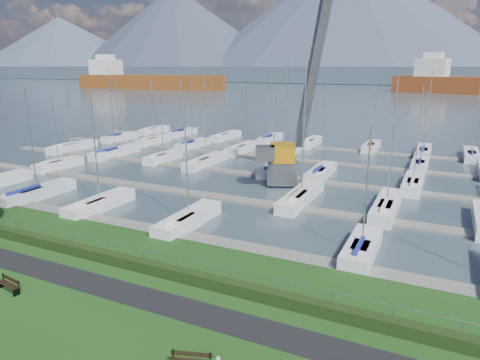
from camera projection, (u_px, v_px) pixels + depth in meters
The scene contains 11 objects.
path at pixel (126, 293), 24.18m from camera, with size 160.00×2.00×0.04m, color black.
water at pixel (420, 88), 253.43m from camera, with size 800.00×540.00×0.20m, color #3B4C57.
hedge at pixel (153, 268), 26.36m from camera, with size 80.00×0.70×0.70m, color black.
fence at pixel (156, 253), 26.49m from camera, with size 0.04×0.04×80.00m, color gray.
foothill at pixel (427, 75), 312.77m from camera, with size 900.00×80.00×12.00m, color #41515F.
mountains at pixel (446, 24), 364.22m from camera, with size 1190.00×360.00×115.00m.
docks at pixel (292, 179), 49.50m from camera, with size 90.00×41.60×0.25m.
bench_left at pixel (9, 285), 24.25m from camera, with size 1.84×0.67×0.85m.
crane at pixel (290, 133), 46.89m from camera, with size 7.80×12.89×22.35m.
cargo_ship_west at pixel (144, 82), 246.38m from camera, with size 87.03×26.53×21.50m.
sailboat_fleet at pixel (285, 125), 51.83m from camera, with size 74.53×49.24×13.69m.
Camera 1 is at (15.23, -19.78, 12.41)m, focal length 32.00 mm.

